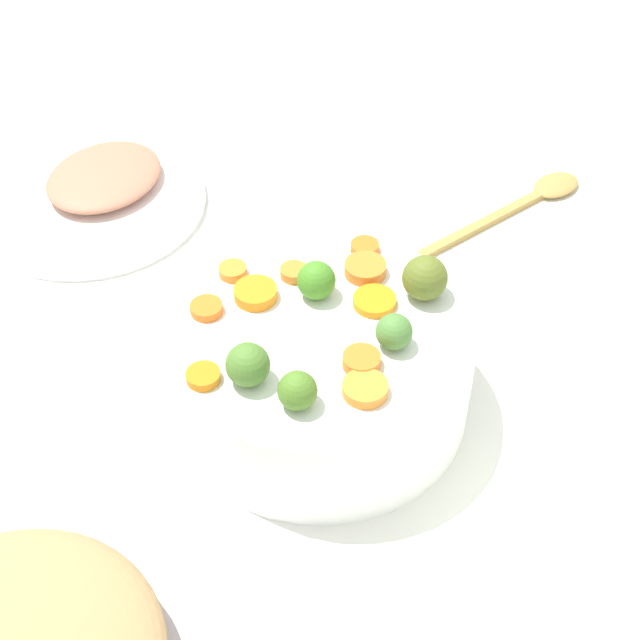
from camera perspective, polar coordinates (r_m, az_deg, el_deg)
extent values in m
cube|color=white|center=(0.94, 1.20, -3.54)|extent=(2.40, 2.40, 0.02)
cylinder|color=white|center=(0.87, 0.00, -2.82)|extent=(0.28, 0.28, 0.10)
cylinder|color=orange|center=(0.86, 3.30, 1.14)|extent=(0.04, 0.04, 0.01)
cylinder|color=orange|center=(0.89, 2.74, 3.10)|extent=(0.04, 0.04, 0.01)
cylinder|color=orange|center=(0.88, -1.60, 2.89)|extent=(0.03, 0.03, 0.01)
cylinder|color=orange|center=(0.91, 2.71, 4.39)|extent=(0.04, 0.04, 0.01)
cylinder|color=orange|center=(0.86, -3.90, 1.62)|extent=(0.04, 0.04, 0.01)
cylinder|color=orange|center=(0.80, -7.04, -3.38)|extent=(0.04, 0.04, 0.01)
cylinder|color=orange|center=(0.80, 2.51, -2.47)|extent=(0.05, 0.05, 0.01)
cylinder|color=orange|center=(0.78, 2.74, -4.15)|extent=(0.04, 0.04, 0.01)
cylinder|color=orange|center=(0.89, -5.28, 2.96)|extent=(0.04, 0.04, 0.01)
cylinder|color=orange|center=(0.85, -6.85, 0.70)|extent=(0.04, 0.04, 0.01)
sphere|color=#468925|center=(0.85, -0.23, 2.40)|extent=(0.04, 0.04, 0.04)
sphere|color=#4E7C2E|center=(0.78, -4.37, -2.70)|extent=(0.04, 0.04, 0.04)
sphere|color=#4F7C27|center=(0.76, -1.37, -4.27)|extent=(0.03, 0.03, 0.03)
sphere|color=#5E6C25|center=(0.86, 6.34, 2.53)|extent=(0.04, 0.04, 0.04)
sphere|color=#50843A|center=(0.81, 4.48, -0.71)|extent=(0.03, 0.03, 0.03)
cube|color=#AD8845|center=(1.09, 8.41, 5.01)|extent=(0.11, 0.26, 0.01)
ellipsoid|color=#AD8845|center=(1.19, 14.02, 7.89)|extent=(0.06, 0.08, 0.01)
cylinder|color=white|center=(1.16, -13.63, 6.92)|extent=(0.27, 0.27, 0.01)
ellipsoid|color=#C0775B|center=(1.17, -12.87, 8.43)|extent=(0.20, 0.19, 0.02)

